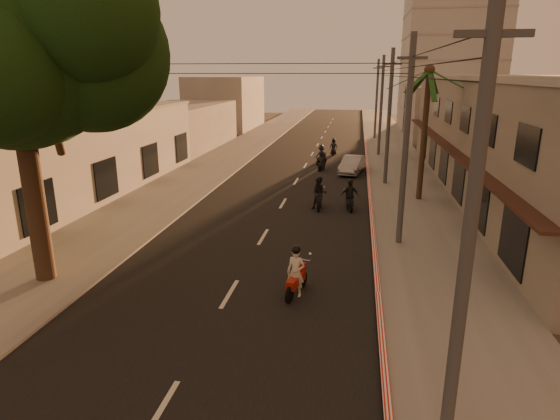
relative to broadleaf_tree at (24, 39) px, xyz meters
The scene contains 21 objects.
ground 10.96m from the broadleaf_tree, 17.97° to the right, with size 160.00×160.00×0.00m, color #383023.
road 20.84m from the broadleaf_tree, 69.68° to the left, with size 10.00×140.00×0.02m, color black.
sidewalk_right 24.26m from the broadleaf_tree, 51.68° to the left, with size 5.00×140.00×0.12m, color slate.
sidewalk_left 19.76m from the broadleaf_tree, 92.85° to the left, with size 5.00×140.00×0.12m, color slate.
curb_stripe 19.30m from the broadleaf_tree, 47.67° to the left, with size 0.20×60.00×0.20m, color red.
shophouse_row 26.41m from the broadleaf_tree, 37.63° to the left, with size 8.80×34.20×7.30m.
left_building 15.15m from the broadleaf_tree, 121.87° to the left, with size 8.20×24.20×5.20m.
distant_tower 58.67m from the broadleaf_tree, 67.22° to the left, with size 12.10×12.10×28.00m.
broadleaf_tree is the anchor object (origin of this frame).
palm_tree 20.18m from the broadleaf_tree, 43.48° to the left, with size 5.00×5.00×8.20m.
utility_poles 22.06m from the broadleaf_tree, 54.34° to the left, with size 1.20×48.26×9.00m.
filler_right 47.87m from the broadleaf_tree, 64.31° to the left, with size 8.00×14.00×6.00m, color #ADA89C.
filler_left_near 33.30m from the broadleaf_tree, 103.06° to the left, with size 8.00×14.00×4.40m, color #ADA89C.
filler_left_far 50.64m from the broadleaf_tree, 98.43° to the left, with size 8.00×14.00×7.00m, color #ADA89C.
scooter_red 11.75m from the broadleaf_tree, ahead, with size 0.91×1.85×1.85m.
scooter_mid_a 16.05m from the broadleaf_tree, 51.42° to the left, with size 0.94×1.96×1.93m.
scooter_mid_b 17.11m from the broadleaf_tree, 46.60° to the left, with size 1.13×1.81×1.79m.
scooter_far_a 24.74m from the broadleaf_tree, 69.86° to the left, with size 0.95×1.61×1.59m.
scooter_far_b 26.79m from the broadleaf_tree, 72.10° to the left, with size 1.49×1.67×1.73m.
parked_car 25.05m from the broadleaf_tree, 63.80° to the left, with size 2.13×4.25×1.34m, color #929499.
scooter_far_c 31.82m from the broadleaf_tree, 73.76° to the left, with size 0.79×1.64×1.61m.
Camera 1 is at (4.13, -12.34, 7.39)m, focal length 30.00 mm.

